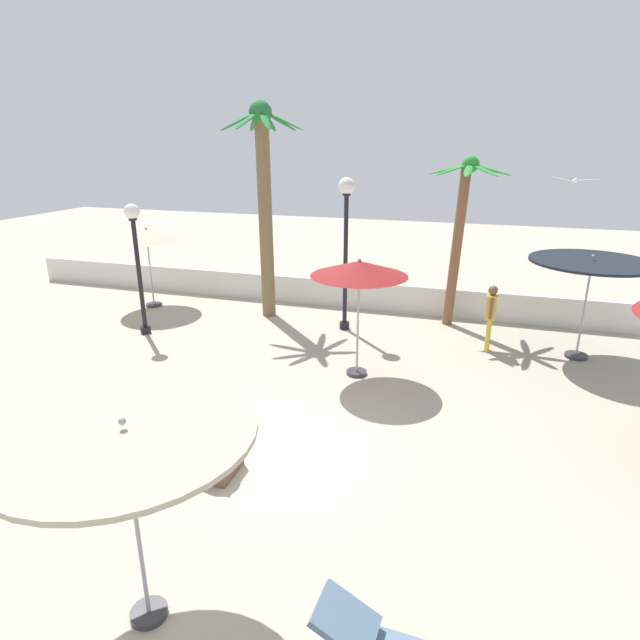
# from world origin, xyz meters

# --- Properties ---
(ground_plane) EXTENTS (56.00, 56.00, 0.00)m
(ground_plane) POSITION_xyz_m (0.00, 0.00, 0.00)
(ground_plane) COLOR #B2A893
(boundary_wall) EXTENTS (25.20, 0.30, 0.87)m
(boundary_wall) POSITION_xyz_m (0.00, 8.33, 0.44)
(boundary_wall) COLOR silver
(boundary_wall) RESTS_ON ground_plane
(patio_umbrella_0) EXTENTS (2.12, 2.12, 2.71)m
(patio_umbrella_0) POSITION_xyz_m (0.73, 3.40, 2.46)
(patio_umbrella_0) COLOR #333338
(patio_umbrella_0) RESTS_ON ground_plane
(patio_umbrella_1) EXTENTS (2.39, 2.39, 2.55)m
(patio_umbrella_1) POSITION_xyz_m (-6.79, 6.54, 2.30)
(patio_umbrella_1) COLOR #333338
(patio_umbrella_1) RESTS_ON ground_plane
(patio_umbrella_2) EXTENTS (2.81, 2.81, 2.58)m
(patio_umbrella_2) POSITION_xyz_m (5.70, 5.98, 2.29)
(patio_umbrella_2) COLOR #333338
(patio_umbrella_2) RESTS_ON ground_plane
(patio_umbrella_3) EXTENTS (2.64, 2.64, 2.54)m
(patio_umbrella_3) POSITION_xyz_m (0.01, -3.58, 2.29)
(patio_umbrella_3) COLOR #333338
(patio_umbrella_3) RESTS_ON ground_plane
(palm_tree_0) EXTENTS (2.16, 2.16, 4.73)m
(palm_tree_0) POSITION_xyz_m (2.60, 7.60, 3.03)
(palm_tree_0) COLOR brown
(palm_tree_0) RESTS_ON ground_plane
(palm_tree_1) EXTENTS (2.43, 2.42, 6.14)m
(palm_tree_1) POSITION_xyz_m (-2.89, 6.80, 3.74)
(palm_tree_1) COLOR brown
(palm_tree_1) RESTS_ON ground_plane
(lamp_post_0) EXTENTS (0.44, 0.44, 4.19)m
(lamp_post_0) POSITION_xyz_m (-0.32, 6.28, 2.86)
(lamp_post_0) COLOR black
(lamp_post_0) RESTS_ON ground_plane
(lamp_post_1) EXTENTS (0.40, 0.40, 3.56)m
(lamp_post_1) POSITION_xyz_m (-5.53, 4.28, 2.33)
(lamp_post_1) COLOR black
(lamp_post_1) RESTS_ON ground_plane
(guest_1) EXTENTS (0.25, 0.56, 1.72)m
(guest_1) POSITION_xyz_m (3.58, 5.79, 1.04)
(guest_1) COLOR gold
(guest_1) RESTS_ON ground_plane
(seagull_1) EXTENTS (1.27, 0.38, 0.15)m
(seagull_1) POSITION_xyz_m (5.64, 9.97, 3.99)
(seagull_1) COLOR white
(planter) EXTENTS (0.70, 0.70, 0.85)m
(planter) POSITION_xyz_m (-0.58, -0.94, 0.38)
(planter) COLOR brown
(planter) RESTS_ON ground_plane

